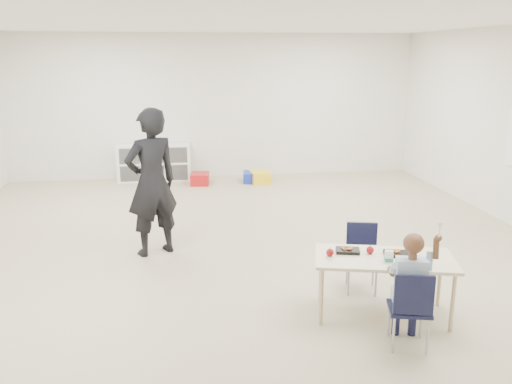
{
  "coord_description": "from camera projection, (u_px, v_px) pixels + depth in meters",
  "views": [
    {
      "loc": [
        -0.7,
        -6.24,
        2.39
      ],
      "look_at": [
        0.16,
        -0.26,
        0.85
      ],
      "focal_mm": 38.0,
      "sensor_mm": 36.0,
      "label": 1
    }
  ],
  "objects": [
    {
      "name": "room",
      "position": [
        240.0,
        142.0,
        6.33
      ],
      "size": [
        9.0,
        9.02,
        2.8
      ],
      "color": "#B8AC8D",
      "rests_on": "ground"
    },
    {
      "name": "table",
      "position": [
        383.0,
        286.0,
        5.05
      ],
      "size": [
        1.38,
        0.92,
        0.58
      ],
      "rotation": [
        0.0,
        0.0,
        -0.25
      ],
      "color": "beige",
      "rests_on": "ground"
    },
    {
      "name": "chair_near",
      "position": [
        409.0,
        307.0,
        4.5
      ],
      "size": [
        0.4,
        0.39,
        0.7
      ],
      "primitive_type": null,
      "rotation": [
        0.0,
        0.0,
        -0.25
      ],
      "color": "black",
      "rests_on": "ground"
    },
    {
      "name": "chair_far",
      "position": [
        362.0,
        259.0,
        5.57
      ],
      "size": [
        0.4,
        0.39,
        0.7
      ],
      "primitive_type": null,
      "rotation": [
        0.0,
        0.0,
        -0.25
      ],
      "color": "black",
      "rests_on": "ground"
    },
    {
      "name": "child",
      "position": [
        411.0,
        285.0,
        4.45
      ],
      "size": [
        0.56,
        0.56,
        1.1
      ],
      "primitive_type": null,
      "rotation": [
        0.0,
        0.0,
        -0.25
      ],
      "color": "#9AABD1",
      "rests_on": "chair_near"
    },
    {
      "name": "lunch_tray_near",
      "position": [
        396.0,
        254.0,
        5.02
      ],
      "size": [
        0.25,
        0.21,
        0.03
      ],
      "primitive_type": "cube",
      "rotation": [
        0.0,
        0.0,
        -0.25
      ],
      "color": "black",
      "rests_on": "table"
    },
    {
      "name": "lunch_tray_far",
      "position": [
        348.0,
        251.0,
        5.1
      ],
      "size": [
        0.25,
        0.21,
        0.03
      ],
      "primitive_type": "cube",
      "rotation": [
        0.0,
        0.0,
        -0.25
      ],
      "color": "black",
      "rests_on": "table"
    },
    {
      "name": "milk_carton",
      "position": [
        389.0,
        256.0,
        4.86
      ],
      "size": [
        0.08,
        0.08,
        0.1
      ],
      "primitive_type": "cube",
      "rotation": [
        0.0,
        0.0,
        -0.25
      ],
      "color": "white",
      "rests_on": "table"
    },
    {
      "name": "bread_roll",
      "position": [
        417.0,
        259.0,
        4.84
      ],
      "size": [
        0.09,
        0.09,
        0.07
      ],
      "primitive_type": "ellipsoid",
      "color": "tan",
      "rests_on": "table"
    },
    {
      "name": "apple_near",
      "position": [
        370.0,
        250.0,
        5.05
      ],
      "size": [
        0.07,
        0.07,
        0.07
      ],
      "primitive_type": "sphere",
      "color": "maroon",
      "rests_on": "table"
    },
    {
      "name": "apple_far",
      "position": [
        330.0,
        253.0,
        4.99
      ],
      "size": [
        0.07,
        0.07,
        0.07
      ],
      "primitive_type": "sphere",
      "color": "maroon",
      "rests_on": "table"
    },
    {
      "name": "cubby_shelf",
      "position": [
        154.0,
        163.0,
        10.53
      ],
      "size": [
        1.4,
        0.4,
        0.7
      ],
      "primitive_type": "cube",
      "color": "white",
      "rests_on": "ground"
    },
    {
      "name": "adult",
      "position": [
        152.0,
        183.0,
        6.49
      ],
      "size": [
        0.78,
        0.68,
        1.79
      ],
      "primitive_type": "imported",
      "rotation": [
        0.0,
        0.0,
        3.62
      ],
      "color": "black",
      "rests_on": "ground"
    },
    {
      "name": "bin_red",
      "position": [
        200.0,
        179.0,
        10.25
      ],
      "size": [
        0.38,
        0.47,
        0.21
      ],
      "primitive_type": "cube",
      "rotation": [
        0.0,
        0.0,
        -0.11
      ],
      "color": "#B41216",
      "rests_on": "ground"
    },
    {
      "name": "bin_yellow",
      "position": [
        260.0,
        177.0,
        10.38
      ],
      "size": [
        0.38,
        0.47,
        0.22
      ],
      "primitive_type": "cube",
      "rotation": [
        0.0,
        0.0,
        0.08
      ],
      "color": "yellow",
      "rests_on": "ground"
    },
    {
      "name": "bin_blue",
      "position": [
        252.0,
        177.0,
        10.43
      ],
      "size": [
        0.37,
        0.44,
        0.2
      ],
      "primitive_type": "cube",
      "rotation": [
        0.0,
        0.0,
        -0.14
      ],
      "color": "#172AAE",
      "rests_on": "ground"
    }
  ]
}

